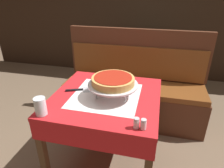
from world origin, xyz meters
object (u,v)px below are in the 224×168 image
at_px(deep_dish_pizza, 113,81).
at_px(pepper_shaker, 143,124).
at_px(water_glass_near, 40,106).
at_px(dining_table_front, 106,106).
at_px(salt_shaker, 136,123).
at_px(booth_bench, 133,95).
at_px(pizza_pan_stand, 113,85).
at_px(pizza_server, 83,90).
at_px(dining_table_rear, 146,50).
at_px(condiment_caddy, 150,41).

distance_m(deep_dish_pizza, pepper_shaker, 0.45).
bearing_deg(deep_dish_pizza, water_glass_near, -139.25).
bearing_deg(dining_table_front, salt_shaker, -50.64).
bearing_deg(salt_shaker, booth_bench, 98.16).
bearing_deg(pizza_pan_stand, pizza_server, 170.46).
distance_m(dining_table_rear, water_glass_near, 2.15).
height_order(dining_table_front, pepper_shaker, pepper_shaker).
xyz_separation_m(dining_table_front, pizza_server, (-0.21, 0.04, 0.11)).
height_order(salt_shaker, condiment_caddy, condiment_caddy).
bearing_deg(pepper_shaker, dining_table_front, 133.38).
height_order(dining_table_rear, condiment_caddy, condiment_caddy).
distance_m(dining_table_rear, pizza_server, 1.73).
bearing_deg(dining_table_front, pepper_shaker, -46.62).
bearing_deg(dining_table_front, pizza_pan_stand, -2.51).
xyz_separation_m(dining_table_rear, booth_bench, (-0.05, -0.93, -0.29)).
height_order(water_glass_near, salt_shaker, water_glass_near).
distance_m(pizza_pan_stand, salt_shaker, 0.42).
xyz_separation_m(dining_table_rear, pizza_pan_stand, (-0.12, -1.72, 0.21)).
height_order(water_glass_near, pepper_shaker, water_glass_near).
height_order(dining_table_rear, deep_dish_pizza, deep_dish_pizza).
height_order(deep_dish_pizza, pizza_server, deep_dish_pizza).
distance_m(water_glass_near, condiment_caddy, 2.20).
height_order(pepper_shaker, condiment_caddy, condiment_caddy).
relative_size(booth_bench, condiment_caddy, 11.19).
height_order(dining_table_front, pizza_server, pizza_server).
distance_m(water_glass_near, pepper_shaker, 0.68).
bearing_deg(salt_shaker, pepper_shaker, 0.00).
relative_size(pizza_server, water_glass_near, 2.15).
distance_m(dining_table_front, condiment_caddy, 1.79).
bearing_deg(water_glass_near, booth_bench, 67.62).
height_order(deep_dish_pizza, condiment_caddy, deep_dish_pizza).
bearing_deg(deep_dish_pizza, pizza_server, 170.46).
bearing_deg(water_glass_near, pepper_shaker, 0.66).
relative_size(pizza_pan_stand, water_glass_near, 3.13).
xyz_separation_m(water_glass_near, condiment_caddy, (0.56, 2.12, -0.03)).
height_order(pizza_pan_stand, water_glass_near, water_glass_near).
relative_size(water_glass_near, condiment_caddy, 0.84).
relative_size(dining_table_front, pizza_pan_stand, 2.17).
xyz_separation_m(deep_dish_pizza, water_glass_near, (-0.41, -0.35, -0.07)).
bearing_deg(condiment_caddy, water_glass_near, -104.89).
xyz_separation_m(water_glass_near, pepper_shaker, (0.68, 0.01, -0.03)).
bearing_deg(deep_dish_pizza, pepper_shaker, -51.82).
distance_m(salt_shaker, condiment_caddy, 2.12).
relative_size(booth_bench, salt_shaker, 23.70).
relative_size(deep_dish_pizza, water_glass_near, 2.64).
relative_size(deep_dish_pizza, condiment_caddy, 2.22).
height_order(booth_bench, water_glass_near, booth_bench).
xyz_separation_m(salt_shaker, condiment_caddy, (-0.07, 2.12, -0.01)).
distance_m(pizza_pan_stand, pizza_server, 0.28).
relative_size(dining_table_front, pizza_server, 3.16).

